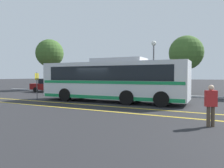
{
  "coord_description": "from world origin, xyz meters",
  "views": [
    {
      "loc": [
        8.5,
        -14.03,
        1.96
      ],
      "look_at": [
        0.94,
        0.4,
        1.34
      ],
      "focal_mm": 35.0,
      "sensor_mm": 36.0,
      "label": 1
    }
  ],
  "objects": [
    {
      "name": "parked_car_0",
      "position": [
        -10.27,
        5.76,
        0.79
      ],
      "size": [
        4.91,
        2.2,
        1.6
      ],
      "rotation": [
        0.0,
        0.0,
        -1.51
      ],
      "color": "maroon",
      "rests_on": "ground_plane"
    },
    {
      "name": "tree_2",
      "position": [
        4.53,
        11.24,
        4.5
      ],
      "size": [
        3.76,
        3.76,
        6.39
      ],
      "color": "#513823",
      "rests_on": "ground_plane"
    },
    {
      "name": "lane_strip_0",
      "position": [
        0.94,
        -1.8,
        0.0
      ],
      "size": [
        30.98,
        0.2,
        0.01
      ],
      "primitive_type": "cube",
      "rotation": [
        0.0,
        0.0,
        1.57
      ],
      "color": "gold",
      "rests_on": "ground_plane"
    },
    {
      "name": "street_lamp",
      "position": [
        1.84,
        7.94,
        4.08
      ],
      "size": [
        0.5,
        0.5,
        5.55
      ],
      "color": "#59595E",
      "rests_on": "ground_plane"
    },
    {
      "name": "parked_car_1",
      "position": [
        -5.02,
        5.8,
        0.74
      ],
      "size": [
        4.03,
        1.91,
        1.49
      ],
      "rotation": [
        0.0,
        0.0,
        -1.56
      ],
      "color": "navy",
      "rests_on": "ground_plane"
    },
    {
      "name": "bus_stop_sign",
      "position": [
        -5.37,
        -0.95,
        1.41
      ],
      "size": [
        0.07,
        0.4,
        2.23
      ],
      "rotation": [
        0.0,
        0.0,
        1.62
      ],
      "color": "#59595E",
      "rests_on": "ground_plane"
    },
    {
      "name": "ground_plane",
      "position": [
        0.0,
        0.0,
        0.0
      ],
      "size": [
        220.0,
        220.0,
        0.0
      ],
      "primitive_type": "plane",
      "color": "#262628"
    },
    {
      "name": "tree_0",
      "position": [
        -13.11,
        8.72,
        5.06
      ],
      "size": [
        3.8,
        3.8,
        6.97
      ],
      "color": "#513823",
      "rests_on": "ground_plane"
    },
    {
      "name": "curb_strip",
      "position": [
        0.94,
        6.82,
        0.07
      ],
      "size": [
        38.98,
        0.36,
        0.15
      ],
      "primitive_type": "cube",
      "color": "#99999E",
      "rests_on": "ground_plane"
    },
    {
      "name": "lane_strip_1",
      "position": [
        0.94,
        -3.56,
        0.0
      ],
      "size": [
        30.98,
        0.2,
        0.01
      ],
      "primitive_type": "cube",
      "rotation": [
        0.0,
        0.0,
        1.57
      ],
      "color": "gold",
      "rests_on": "ground_plane"
    },
    {
      "name": "transit_bus",
      "position": [
        0.95,
        0.4,
        1.68
      ],
      "size": [
        11.38,
        3.04,
        3.23
      ],
      "rotation": [
        0.0,
        0.0,
        1.62
      ],
      "color": "silver",
      "rests_on": "ground_plane"
    },
    {
      "name": "pedestrian_0",
      "position": [
        8.0,
        -4.91,
        0.91
      ],
      "size": [
        0.47,
        0.39,
        1.61
      ],
      "rotation": [
        0.0,
        0.0,
        3.61
      ],
      "color": "brown",
      "rests_on": "ground_plane"
    }
  ]
}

